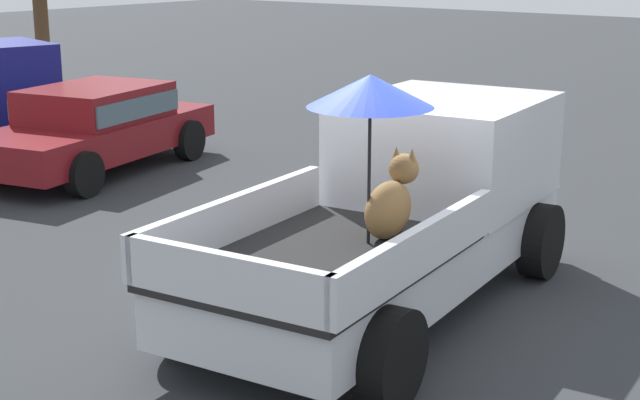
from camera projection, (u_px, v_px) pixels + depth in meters
name	position (u px, v px, depth m)	size (l,w,h in m)	color
ground_plane	(382.00, 310.00, 9.33)	(80.00, 80.00, 0.00)	#2D3033
pickup_truck_main	(407.00, 204.00, 9.47)	(5.23, 2.71, 2.38)	black
parked_sedan_near	(95.00, 124.00, 14.91)	(4.58, 2.66, 1.33)	black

